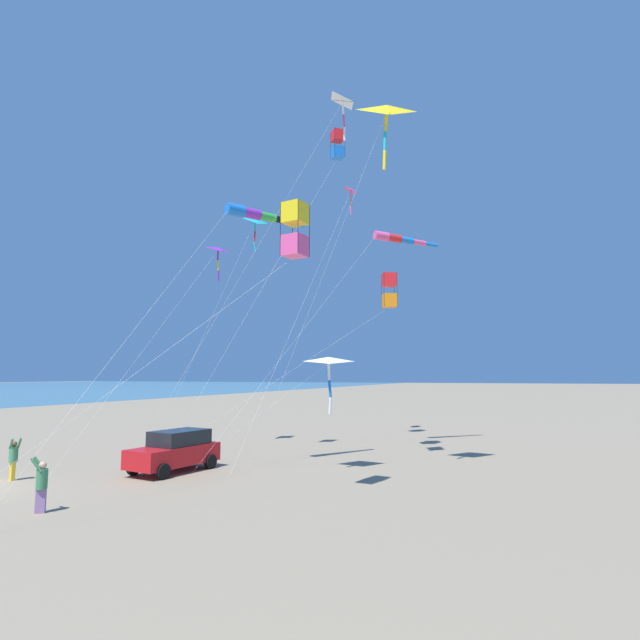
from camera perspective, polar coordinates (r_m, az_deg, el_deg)
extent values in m
cube|color=red|center=(25.09, -16.10, -14.36)|extent=(2.50, 4.54, 0.84)
cube|color=black|center=(25.23, -15.47, -12.59)|extent=(2.01, 2.80, 0.68)
cylinder|color=black|center=(23.50, -17.19, -15.94)|extent=(0.32, 0.69, 0.66)
cylinder|color=black|center=(24.86, -20.18, -15.28)|extent=(0.32, 0.69, 0.66)
cylinder|color=black|center=(25.55, -12.19, -15.27)|extent=(0.32, 0.69, 0.66)
cylinder|color=black|center=(26.81, -15.20, -14.75)|extent=(0.32, 0.69, 0.66)
cube|color=purple|center=(27.36, -19.46, -14.76)|extent=(0.60, 0.40, 0.36)
cube|color=white|center=(27.33, -19.44, -14.33)|extent=(0.62, 0.42, 0.06)
cube|color=gold|center=(25.83, -31.25, -14.30)|extent=(0.33, 0.25, 0.76)
cylinder|color=#3D7F51|center=(25.73, -31.16, -12.78)|extent=(0.45, 0.45, 0.63)
sphere|color=brown|center=(25.68, -31.10, -11.82)|extent=(0.24, 0.24, 0.24)
cylinder|color=#3D7F51|center=(25.57, -30.65, -11.78)|extent=(0.39, 0.23, 0.48)
cylinder|color=#3D7F51|center=(25.48, -31.34, -11.76)|extent=(0.39, 0.23, 0.48)
cube|color=#8E6B9E|center=(19.53, -28.85, -17.36)|extent=(0.33, 0.29, 0.75)
cylinder|color=#3D7F51|center=(19.40, -28.74, -15.37)|extent=(0.48, 0.48, 0.62)
sphere|color=tan|center=(19.33, -28.67, -14.12)|extent=(0.24, 0.24, 0.24)
cylinder|color=#3D7F51|center=(19.22, -29.24, -14.02)|extent=(0.36, 0.29, 0.47)
cylinder|color=#3D7F51|center=(19.51, -28.99, -13.90)|extent=(0.36, 0.29, 0.47)
pyramid|color=#EF4C93|center=(39.64, 3.51, 14.40)|extent=(0.92, 1.39, 0.53)
cylinder|color=black|center=(39.63, 3.46, 14.30)|extent=(1.10, 0.08, 0.55)
cylinder|color=#EF4C93|center=(39.51, 3.48, 13.79)|extent=(0.15, 0.16, 0.61)
cylinder|color=orange|center=(39.29, 3.49, 12.97)|extent=(0.10, 0.16, 0.62)
cylinder|color=#EF4C93|center=(39.05, 3.49, 12.15)|extent=(0.14, 0.15, 0.61)
cylinder|color=white|center=(30.48, -1.58, 2.68)|extent=(0.85, 15.23, 18.25)
pyramid|color=purple|center=(33.57, -11.35, 7.87)|extent=(1.40, 1.69, 0.48)
cylinder|color=black|center=(33.57, -11.38, 7.73)|extent=(1.16, 0.46, 0.46)
cylinder|color=purple|center=(33.44, -11.39, 7.09)|extent=(0.20, 0.21, 0.66)
cylinder|color=yellow|center=(33.25, -11.37, 6.02)|extent=(0.18, 0.16, 0.66)
cylinder|color=purple|center=(33.15, -11.33, 4.91)|extent=(0.12, 0.18, 0.66)
cylinder|color=white|center=(27.82, -18.50, -2.22)|extent=(0.14, 12.09, 12.38)
cube|color=yellow|center=(19.00, -2.81, 11.84)|extent=(0.88, 0.88, 0.77)
cube|color=#EF4C93|center=(18.66, -2.83, 8.26)|extent=(0.88, 0.88, 0.77)
cylinder|color=black|center=(19.33, -3.13, 9.63)|extent=(0.02, 0.02, 1.99)
cylinder|color=black|center=(18.73, -4.47, 10.16)|extent=(0.02, 0.02, 1.99)
cylinder|color=black|center=(18.93, -1.19, 9.97)|extent=(0.02, 0.02, 1.99)
cylinder|color=black|center=(18.31, -2.49, 10.53)|extent=(0.02, 0.02, 1.99)
cylinder|color=white|center=(16.85, -20.50, -6.02)|extent=(7.63, 7.78, 8.69)
pyramid|color=yellow|center=(25.16, 7.54, 22.57)|extent=(2.33, 1.92, 1.02)
cylinder|color=black|center=(25.18, 7.50, 22.30)|extent=(0.63, 1.30, 1.16)
cylinder|color=yellow|center=(24.93, 7.42, 21.18)|extent=(0.24, 0.17, 0.92)
cylinder|color=#1EB7C6|center=(24.53, 7.30, 19.28)|extent=(0.20, 0.18, 0.91)
cylinder|color=yellow|center=(24.11, 7.24, 17.37)|extent=(0.18, 0.25, 0.92)
cylinder|color=white|center=(23.78, -0.50, 2.88)|extent=(7.19, 0.54, 16.33)
cube|color=red|center=(36.80, 1.99, 19.94)|extent=(1.06, 1.06, 0.75)
cube|color=blue|center=(36.29, 2.00, 18.24)|extent=(1.06, 1.06, 0.75)
cylinder|color=black|center=(36.98, 2.33, 18.77)|extent=(0.02, 0.02, 1.95)
cylinder|color=black|center=(36.72, 1.19, 18.95)|extent=(0.02, 0.02, 1.95)
cylinder|color=black|center=(36.36, 2.81, 19.23)|extent=(0.02, 0.02, 1.95)
cylinder|color=black|center=(36.10, 1.66, 19.42)|extent=(0.02, 0.02, 1.95)
cylinder|color=white|center=(29.50, -6.37, 3.81)|extent=(5.33, 10.96, 19.06)
pyramid|color=white|center=(27.39, 2.62, 23.53)|extent=(1.17, 1.59, 0.49)
cylinder|color=black|center=(27.36, 2.56, 23.37)|extent=(1.24, 0.22, 0.47)
cylinder|color=white|center=(27.17, 2.60, 22.63)|extent=(0.17, 0.16, 0.66)
cylinder|color=#EF4C93|center=(26.85, 2.70, 21.42)|extent=(0.18, 0.13, 0.67)
cylinder|color=white|center=(26.56, 2.77, 20.14)|extent=(0.16, 0.19, 0.67)
cylinder|color=white|center=(24.65, -9.15, 4.44)|extent=(9.49, 3.39, 17.86)
cylinder|color=blue|center=(25.16, -9.47, 12.05)|extent=(0.96, 1.06, 0.58)
cylinder|color=purple|center=(25.54, -7.67, 11.73)|extent=(0.90, 1.01, 0.50)
cylinder|color=green|center=(25.95, -5.92, 11.42)|extent=(0.83, 0.97, 0.42)
cylinder|color=black|center=(26.38, -4.24, 11.10)|extent=(0.76, 0.93, 0.34)
cylinder|color=blue|center=(26.84, -2.61, 10.78)|extent=(0.69, 0.88, 0.26)
cylinder|color=white|center=(20.17, -20.21, -1.13)|extent=(1.57, 10.14, 12.12)
pyramid|color=#1EB7C6|center=(30.96, -7.26, 11.14)|extent=(1.40, 1.59, 0.62)
cylinder|color=black|center=(30.97, -7.30, 11.00)|extent=(0.90, 0.55, 0.69)
cylinder|color=#1EB7C6|center=(30.83, -7.30, 10.37)|extent=(0.18, 0.19, 0.62)
cylinder|color=red|center=(30.65, -7.34, 9.28)|extent=(0.18, 0.16, 0.62)
cylinder|color=#1EB7C6|center=(30.52, -7.32, 8.15)|extent=(0.19, 0.17, 0.62)
cylinder|color=white|center=(28.99, -12.82, -1.43)|extent=(3.96, 4.04, 13.51)
cylinder|color=#EF4C93|center=(32.87, 6.91, 9.34)|extent=(1.08, 1.06, 0.61)
cylinder|color=red|center=(33.29, 8.33, 9.07)|extent=(1.02, 1.00, 0.53)
cylinder|color=blue|center=(33.73, 9.71, 8.80)|extent=(0.97, 0.94, 0.45)
cylinder|color=#EF4C93|center=(34.19, 11.05, 8.53)|extent=(0.91, 0.88, 0.38)
cylinder|color=blue|center=(34.67, 12.35, 8.26)|extent=(0.86, 0.82, 0.30)
cylinder|color=white|center=(27.55, -2.42, -1.76)|extent=(5.88, 10.47, 13.09)
cube|color=red|center=(31.05, 7.77, 4.48)|extent=(1.06, 1.06, 0.79)
cube|color=orange|center=(30.84, 7.80, 2.16)|extent=(1.06, 1.06, 0.79)
cylinder|color=black|center=(31.41, 8.34, 3.19)|extent=(0.02, 0.02, 2.06)
cylinder|color=black|center=(31.25, 6.92, 3.22)|extent=(0.02, 0.02, 2.06)
cylinder|color=black|center=(30.64, 8.66, 3.43)|extent=(0.02, 0.02, 2.06)
cylinder|color=black|center=(30.48, 7.20, 3.47)|extent=(0.02, 0.02, 2.06)
cylinder|color=white|center=(27.38, -4.56, -6.55)|extent=(9.70, 10.07, 8.48)
pyramid|color=white|center=(23.93, 0.98, -4.42)|extent=(2.10, 1.82, 0.39)
cylinder|color=black|center=(23.95, 0.98, -4.67)|extent=(0.71, 1.42, 0.27)
cylinder|color=white|center=(23.96, 1.01, -5.82)|extent=(0.14, 0.18, 0.80)
cylinder|color=blue|center=(24.01, 1.12, -7.71)|extent=(0.22, 0.23, 0.80)
cylinder|color=white|center=(24.08, 1.15, -9.60)|extent=(0.19, 0.15, 0.80)
cylinder|color=white|center=(25.25, -6.80, -10.52)|extent=(7.03, 0.43, 4.99)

